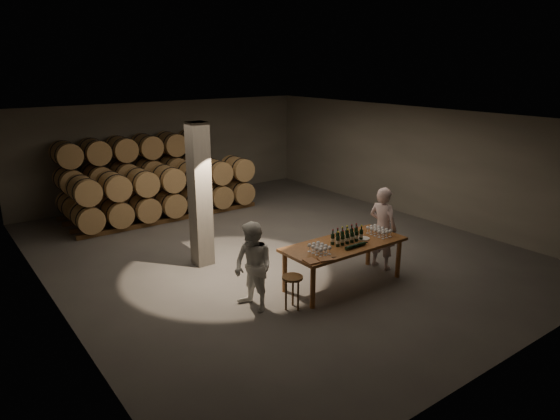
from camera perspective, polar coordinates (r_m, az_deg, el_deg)
room at (r=11.05m, az=-9.14°, el=1.66°), size 12.00×12.00×12.00m
tasting_table at (r=10.19m, az=7.34°, el=-4.30°), size 2.60×1.10×0.90m
barrel_stack_back at (r=15.79m, az=-16.09°, el=4.18°), size 4.70×0.95×2.31m
barrel_stack_front at (r=14.75m, az=-12.62°, el=2.11°), size 5.48×0.95×1.57m
bottle_cluster at (r=10.18m, az=7.67°, el=-3.05°), size 0.73×0.23×0.32m
lying_bottles at (r=9.93m, az=8.65°, el=-4.05°), size 0.60×0.08×0.08m
glass_cluster_left at (r=9.55m, az=4.53°, el=-4.22°), size 0.30×0.41×0.17m
glass_cluster_right at (r=10.70m, az=11.25°, el=-2.22°), size 0.30×0.52×0.16m
plate at (r=10.45m, az=9.48°, el=-3.21°), size 0.27×0.27×0.02m
notebook_near at (r=9.26m, az=5.18°, el=-5.62°), size 0.31×0.28×0.03m
notebook_corner at (r=9.17m, az=3.56°, el=-5.85°), size 0.25×0.30×0.02m
pen at (r=9.39m, az=6.10°, el=-5.39°), size 0.12×0.04×0.01m
stool at (r=9.23m, az=1.43°, el=-8.26°), size 0.39×0.39×0.65m
person_man at (r=11.13m, az=11.65°, el=-2.03°), size 0.54×0.73×1.84m
person_woman at (r=9.10m, az=-3.09°, el=-6.53°), size 0.75×0.90×1.67m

